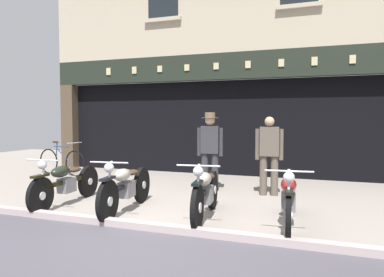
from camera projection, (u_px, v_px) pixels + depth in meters
ground at (104, 259)px, 4.20m from camera, size 23.10×22.00×0.18m
shop_facade at (247, 110)px, 11.56m from camera, size 11.40×4.42×6.88m
motorcycle_left at (66, 182)px, 6.64m from camera, size 0.62×2.03×0.90m
motorcycle_center_left at (126, 186)px, 6.16m from camera, size 0.62×2.05×0.92m
motorcycle_center at (206, 192)px, 5.73m from camera, size 0.62×1.96×0.93m
motorcycle_center_right at (288, 197)px, 5.37m from camera, size 0.62×1.99×0.91m
salesman_left at (210, 147)px, 7.93m from camera, size 0.55×0.36×1.69m
shopkeeper_center at (269, 152)px, 7.45m from camera, size 0.55×0.27×1.60m
advert_board_near at (157, 113)px, 10.90m from camera, size 0.71×0.03×0.88m
advert_board_far at (128, 116)px, 11.24m from camera, size 0.83×0.03×0.95m
leaning_bicycle at (61, 161)px, 10.20m from camera, size 1.74×0.50×0.95m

